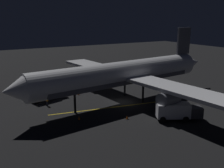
# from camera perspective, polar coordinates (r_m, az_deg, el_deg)

# --- Properties ---
(ground_plane) EXTENTS (180.00, 180.00, 0.20)m
(ground_plane) POSITION_cam_1_polar(r_m,az_deg,el_deg) (45.97, 2.15, -4.04)
(ground_plane) COLOR black
(apron_guide_stripe) EXTENTS (3.62, 18.45, 0.01)m
(apron_guide_stripe) POSITION_cam_1_polar(r_m,az_deg,el_deg) (42.81, -1.32, -5.30)
(apron_guide_stripe) COLOR gold
(apron_guide_stripe) RESTS_ON ground_plane
(airliner) EXTENTS (40.48, 41.09, 12.50)m
(airliner) POSITION_cam_1_polar(r_m,az_deg,el_deg) (45.03, 2.84, 2.15)
(airliner) COLOR white
(airliner) RESTS_ON ground_plane
(baggage_truck) EXTENTS (3.65, 6.87, 2.47)m
(baggage_truck) POSITION_cam_1_polar(r_m,az_deg,el_deg) (48.36, -14.12, -1.83)
(baggage_truck) COLOR navy
(baggage_truck) RESTS_ON ground_plane
(catering_truck) EXTENTS (4.90, 6.67, 2.50)m
(catering_truck) POSITION_cam_1_polar(r_m,az_deg,el_deg) (38.78, 14.05, -5.84)
(catering_truck) COLOR silver
(catering_truck) RESTS_ON ground_plane
(ground_crew_worker) EXTENTS (0.40, 0.40, 1.74)m
(ground_crew_worker) POSITION_cam_1_polar(r_m,az_deg,el_deg) (44.95, -14.08, -3.58)
(ground_crew_worker) COLOR black
(ground_crew_worker) RESTS_ON ground_plane
(traffic_cone_near_left) EXTENTS (0.50, 0.50, 0.55)m
(traffic_cone_near_left) POSITION_cam_1_polar(r_m,az_deg,el_deg) (50.32, -7.38, -2.10)
(traffic_cone_near_left) COLOR #EA590F
(traffic_cone_near_left) RESTS_ON ground_plane
(traffic_cone_near_right) EXTENTS (0.50, 0.50, 0.55)m
(traffic_cone_near_right) POSITION_cam_1_polar(r_m,az_deg,el_deg) (38.31, 3.33, -7.34)
(traffic_cone_near_right) COLOR #EA590F
(traffic_cone_near_right) RESTS_ON ground_plane
(traffic_cone_under_wing) EXTENTS (0.50, 0.50, 0.55)m
(traffic_cone_under_wing) POSITION_cam_1_polar(r_m,az_deg,el_deg) (38.32, -7.25, -7.43)
(traffic_cone_under_wing) COLOR #EA590F
(traffic_cone_under_wing) RESTS_ON ground_plane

